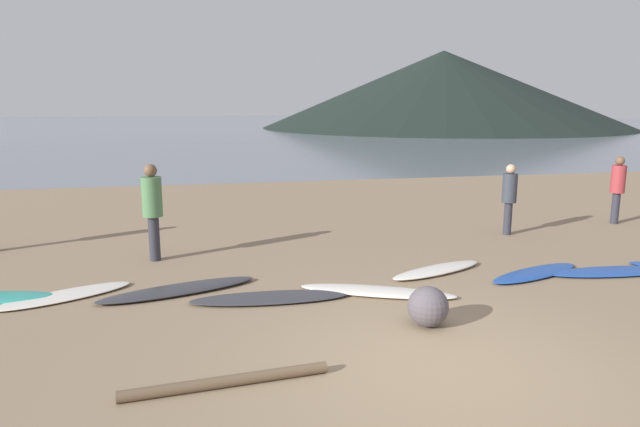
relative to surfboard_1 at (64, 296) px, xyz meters
The scene contains 15 objects.
ground_plane 8.12m from the surfboard_1, 55.39° to the left, with size 120.00×120.00×0.20m, color #8C7559.
ocean_water 61.97m from the surfboard_1, 85.73° to the left, with size 140.00×100.00×0.01m, color slate.
headland_hill 60.06m from the surfboard_1, 61.01° to the left, with size 40.49×40.49×8.48m, color black.
surfboard_1 is the anchor object (origin of this frame).
surfboard_2 1.68m from the surfboard_1, ahead, with size 2.46×0.55×0.10m, color #333338.
surfboard_3 3.11m from the surfboard_1, 13.85° to the right, with size 2.37×0.59×0.08m, color #333338.
surfboard_4 4.71m from the surfboard_1, ahead, with size 2.39×0.51×0.09m, color silver.
surfboard_5 5.99m from the surfboard_1, ahead, with size 1.96×0.45×0.10m, color silver.
surfboard_6 7.57m from the surfboard_1, ahead, with size 2.04×0.52×0.08m, color #1E479E.
surfboard_7 8.95m from the surfboard_1, ahead, with size 2.42×0.57×0.08m, color #1E479E.
person_0 12.19m from the surfboard_1, 13.96° to the left, with size 0.33×0.33×1.62m.
person_1 2.43m from the surfboard_1, 57.09° to the left, with size 0.36×0.36×1.79m.
person_2 9.03m from the surfboard_1, 15.56° to the left, with size 0.31×0.31×1.56m.
driftwood_log 3.95m from the surfboard_1, 55.18° to the right, with size 0.12×0.12×2.15m, color brown.
beach_rock_near 5.36m from the surfboard_1, 23.66° to the right, with size 0.54×0.54×0.54m, color #534C51.
Camera 1 is at (-2.53, -5.42, 2.88)m, focal length 31.95 mm.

